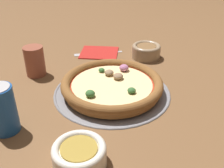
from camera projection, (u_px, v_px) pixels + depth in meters
The scene contains 9 objects.
ground_plane at pixel (112, 92), 0.80m from camera, with size 3.00×3.00×0.00m, color brown.
pizza_tray at pixel (112, 92), 0.80m from camera, with size 0.36×0.36×0.01m.
pizza at pixel (112, 85), 0.79m from camera, with size 0.31×0.31×0.05m.
bowl_near at pixel (79, 154), 0.54m from camera, with size 0.11×0.11×0.05m.
bowl_far at pixel (146, 51), 1.01m from camera, with size 0.11×0.11×0.05m.
drinking_cup at pixel (35, 61), 0.88m from camera, with size 0.07×0.07×0.10m.
napkin at pixel (98, 52), 1.06m from camera, with size 0.18×0.16×0.01m.
fork at pixel (95, 53), 1.06m from camera, with size 0.20×0.02×0.00m.
beverage_can at pixel (2, 110), 0.62m from camera, with size 0.07×0.07×0.12m.
Camera 1 is at (0.12, 0.67, 0.43)m, focal length 42.00 mm.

